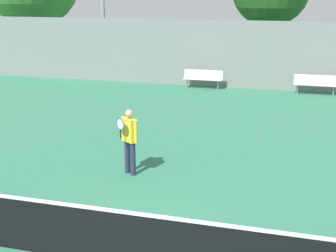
% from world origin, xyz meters
% --- Properties ---
extents(tennis_net, '(12.45, 0.09, 1.05)m').
position_xyz_m(tennis_net, '(0.00, 0.00, 0.53)').
color(tennis_net, '#195128').
rests_on(tennis_net, ground_plane).
extents(tennis_player, '(0.55, 0.52, 1.70)m').
position_xyz_m(tennis_player, '(-1.33, 4.01, 0.97)').
color(tennis_player, '#282D47').
rests_on(tennis_player, ground_plane).
extents(bench_adjacent_court, '(1.95, 0.40, 0.89)m').
position_xyz_m(bench_adjacent_court, '(3.41, 15.40, 0.56)').
color(bench_adjacent_court, white).
rests_on(bench_adjacent_court, ground_plane).
extents(bench_by_gate, '(1.88, 0.40, 0.89)m').
position_xyz_m(bench_by_gate, '(-1.81, 15.40, 0.56)').
color(bench_by_gate, white).
rests_on(bench_by_gate, ground_plane).
extents(back_fence, '(29.88, 0.06, 3.22)m').
position_xyz_m(back_fence, '(0.00, 16.02, 1.61)').
color(back_fence, gray).
rests_on(back_fence, ground_plane).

